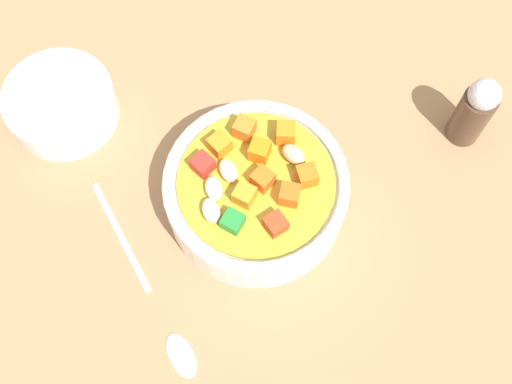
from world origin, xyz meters
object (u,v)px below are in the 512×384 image
soup_bowl_main (256,191)px  pepper_shaker (475,111)px  spoon (159,312)px  side_bowl_small (61,103)px

soup_bowl_main → pepper_shaker: size_ratio=1.92×
spoon → side_bowl_small: (17.51, 12.15, 1.50)cm
spoon → side_bowl_small: 21.36cm
pepper_shaker → side_bowl_small: bearing=94.1°
spoon → side_bowl_small: side_bowl_small is taller
soup_bowl_main → side_bowl_small: (6.76, 18.85, -0.90)cm
spoon → side_bowl_small: size_ratio=1.60×
side_bowl_small → pepper_shaker: (2.66, -36.95, 2.07)cm
soup_bowl_main → pepper_shaker: bearing=-62.5°
pepper_shaker → spoon: bearing=129.1°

